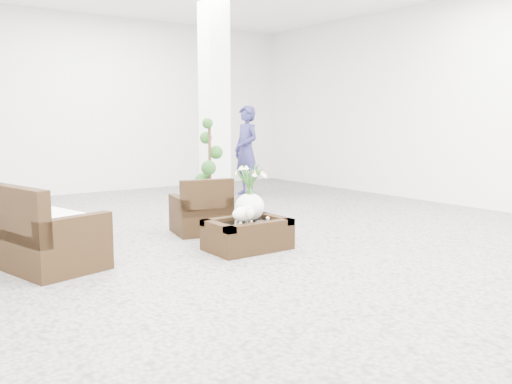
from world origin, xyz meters
TOP-DOWN VIEW (x-y plane):
  - ground at (0.00, 0.00)m, footprint 11.00×11.00m
  - column at (1.20, 2.80)m, footprint 0.40×0.40m
  - coffee_table at (-0.25, -0.28)m, footprint 0.90×0.60m
  - sheep_figurine at (-0.37, -0.38)m, footprint 0.28×0.23m
  - planter_narcissus at (-0.15, -0.18)m, footprint 0.44×0.44m
  - tealight at (0.05, -0.26)m, footprint 0.04×0.04m
  - armchair at (-0.22, 0.82)m, footprint 0.80×0.78m
  - loveseat at (-2.35, 0.51)m, footprint 1.14×1.73m
  - topiary at (0.58, 1.93)m, footprint 0.39×0.39m
  - shopper at (2.23, 3.34)m, footprint 0.43×0.64m

SIDE VIEW (x-z plane):
  - ground at x=0.00m, z-range 0.00..0.00m
  - coffee_table at x=-0.25m, z-range 0.00..0.31m
  - tealight at x=0.05m, z-range 0.31..0.34m
  - armchair at x=-0.22m, z-range 0.00..0.73m
  - sheep_figurine at x=-0.37m, z-range 0.31..0.52m
  - loveseat at x=-2.35m, z-range 0.00..0.85m
  - planter_narcissus at x=-0.15m, z-range 0.31..1.11m
  - topiary at x=0.58m, z-range 0.00..1.45m
  - shopper at x=2.23m, z-range 0.00..1.72m
  - column at x=1.20m, z-range 0.00..3.50m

